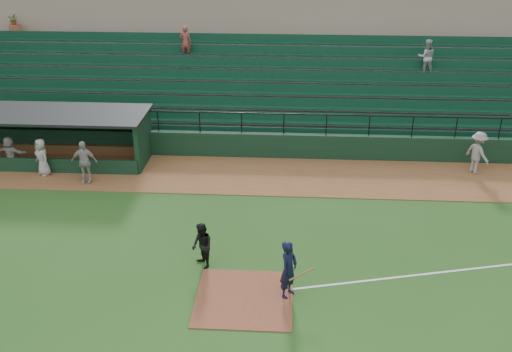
{
  "coord_description": "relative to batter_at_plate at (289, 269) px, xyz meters",
  "views": [
    {
      "loc": [
        1.26,
        -15.64,
        11.12
      ],
      "look_at": [
        0.0,
        5.0,
        1.4
      ],
      "focal_mm": 40.76,
      "sensor_mm": 36.0,
      "label": 1
    }
  ],
  "objects": [
    {
      "name": "foul_line",
      "position": [
        6.65,
        1.95,
        -0.97
      ],
      "size": [
        17.49,
        4.44,
        0.01
      ],
      "primitive_type": "cube",
      "rotation": [
        0.0,
        0.0,
        0.24
      ],
      "color": "white",
      "rests_on": "ground"
    },
    {
      "name": "dugout_player_a",
      "position": [
        -8.92,
        7.58,
        0.03
      ],
      "size": [
        1.16,
        0.54,
        1.93
      ],
      "primitive_type": "imported",
      "rotation": [
        0.0,
        0.0,
        0.06
      ],
      "color": "#ABA6A0",
      "rests_on": "warning_track"
    },
    {
      "name": "stadium_structure",
      "position": [
        -1.35,
        17.2,
        1.33
      ],
      "size": [
        38.0,
        13.08,
        6.4
      ],
      "color": "black",
      "rests_on": "ground"
    },
    {
      "name": "batter_at_plate",
      "position": [
        0.0,
        0.0,
        0.0
      ],
      "size": [
        1.17,
        0.84,
        1.94
      ],
      "color": "black",
      "rests_on": "ground"
    },
    {
      "name": "dugout_player_c",
      "position": [
        -12.72,
        8.68,
        -0.13
      ],
      "size": [
        1.56,
        0.75,
        1.62
      ],
      "primitive_type": "imported",
      "rotation": [
        0.0,
        0.0,
        2.95
      ],
      "color": "#9D9793",
      "rests_on": "warning_track"
    },
    {
      "name": "dugout",
      "position": [
        -11.1,
        10.31,
        0.36
      ],
      "size": [
        8.9,
        3.2,
        2.42
      ],
      "color": "black",
      "rests_on": "ground"
    },
    {
      "name": "dugout_player_b",
      "position": [
        -11.07,
        8.24,
        -0.09
      ],
      "size": [
        0.99,
        0.95,
        1.71
      ],
      "primitive_type": "imported",
      "rotation": [
        0.0,
        0.0,
        -0.69
      ],
      "color": "#AAA49F",
      "rests_on": "warning_track"
    },
    {
      "name": "home_plate_dirt",
      "position": [
        -1.35,
        -0.25,
        -0.96
      ],
      "size": [
        3.0,
        3.0,
        0.03
      ],
      "primitive_type": "cube",
      "color": "brown",
      "rests_on": "ground"
    },
    {
      "name": "warning_track",
      "position": [
        -1.35,
        8.75,
        -0.96
      ],
      "size": [
        40.0,
        4.0,
        0.03
      ],
      "primitive_type": "cube",
      "color": "brown",
      "rests_on": "ground"
    },
    {
      "name": "ground",
      "position": [
        -1.35,
        0.75,
        -0.97
      ],
      "size": [
        90.0,
        90.0,
        0.0
      ],
      "primitive_type": "plane",
      "color": "#244F19",
      "rests_on": "ground"
    },
    {
      "name": "umpire",
      "position": [
        -2.89,
        1.42,
        -0.16
      ],
      "size": [
        0.94,
        0.99,
        1.62
      ],
      "primitive_type": "imported",
      "rotation": [
        0.0,
        0.0,
        -1.01
      ],
      "color": "black",
      "rests_on": "ground"
    },
    {
      "name": "runner",
      "position": [
        8.37,
        9.63,
        0.04
      ],
      "size": [
        1.26,
        1.46,
        1.96
      ],
      "primitive_type": "imported",
      "rotation": [
        0.0,
        0.0,
        2.09
      ],
      "color": "gray",
      "rests_on": "warning_track"
    }
  ]
}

